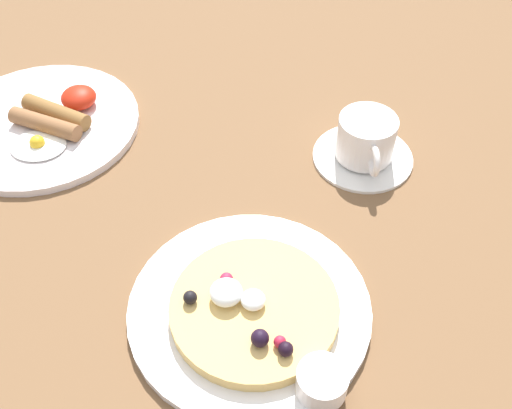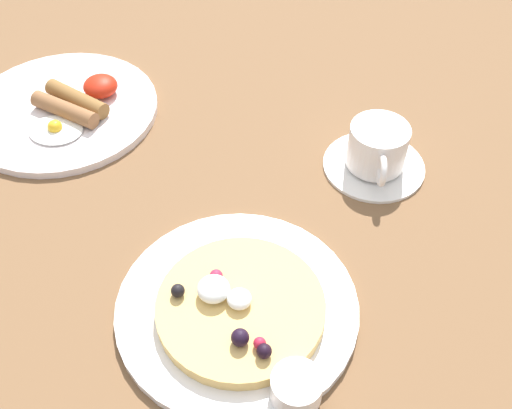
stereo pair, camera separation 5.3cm
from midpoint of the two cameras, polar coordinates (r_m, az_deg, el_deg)
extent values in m
cube|color=brown|center=(0.75, -7.30, -2.42)|extent=(2.05, 1.33, 0.03)
cylinder|color=white|center=(0.65, -2.96, -9.85)|extent=(0.26, 0.26, 0.01)
cylinder|color=#E0B463|center=(0.64, -2.57, -9.84)|extent=(0.18, 0.18, 0.02)
sphere|color=navy|center=(0.64, -5.30, -7.65)|extent=(0.01, 0.01, 0.01)
sphere|color=black|center=(0.60, 0.20, -13.55)|extent=(0.02, 0.02, 0.02)
sphere|color=#C62542|center=(0.64, -5.17, -7.08)|extent=(0.01, 0.01, 0.01)
sphere|color=#BF2039|center=(0.60, -0.32, -12.88)|extent=(0.01, 0.01, 0.01)
sphere|color=black|center=(0.60, -2.21, -12.55)|extent=(0.02, 0.02, 0.02)
sphere|color=black|center=(0.63, -8.61, -8.73)|extent=(0.01, 0.01, 0.01)
ellipsoid|color=white|center=(0.63, -5.25, -8.32)|extent=(0.03, 0.03, 0.02)
ellipsoid|color=white|center=(0.63, -2.73, -9.04)|extent=(0.03, 0.03, 0.02)
cylinder|color=white|center=(0.59, 3.56, -16.43)|extent=(0.05, 0.05, 0.03)
cylinder|color=maroon|center=(0.59, 3.58, -16.18)|extent=(0.04, 0.04, 0.00)
cylinder|color=white|center=(0.92, -21.09, 6.97)|extent=(0.27, 0.27, 0.01)
cylinder|color=brown|center=(0.90, -19.89, 8.09)|extent=(0.11, 0.06, 0.02)
cylinder|color=brown|center=(0.89, -20.84, 7.02)|extent=(0.11, 0.05, 0.02)
ellipsoid|color=white|center=(0.87, -21.43, 5.12)|extent=(0.08, 0.06, 0.01)
sphere|color=yellow|center=(0.87, -21.52, 5.37)|extent=(0.02, 0.02, 0.02)
ellipsoid|color=red|center=(0.92, -17.94, 9.48)|extent=(0.05, 0.05, 0.03)
cylinder|color=white|center=(0.82, 8.17, 4.46)|extent=(0.13, 0.13, 0.01)
cylinder|color=white|center=(0.80, 8.42, 6.20)|extent=(0.08, 0.08, 0.06)
torus|color=white|center=(0.76, 9.06, 3.98)|extent=(0.01, 0.04, 0.04)
cylinder|color=#9F7551|center=(0.78, 8.57, 7.21)|extent=(0.06, 0.06, 0.00)
camera|label=1|loc=(0.03, -92.17, -2.36)|focal=42.62mm
camera|label=2|loc=(0.03, 87.83, 2.36)|focal=42.62mm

